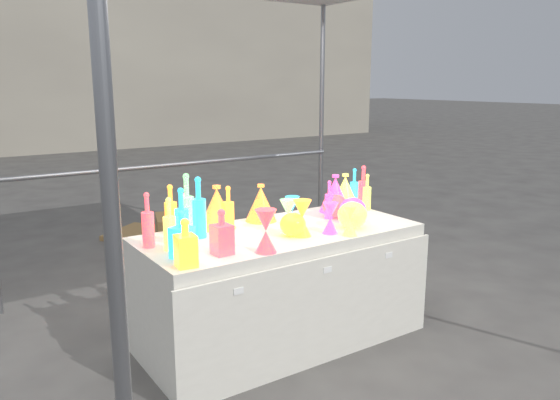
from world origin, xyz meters
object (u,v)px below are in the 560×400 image
display_table (281,286)px  bottle_0 (171,208)px  cardboard_box_closed (188,236)px  globe_0 (293,226)px  hourglass_0 (266,231)px  decanter_0 (186,243)px  lampshade_0 (217,207)px

display_table → bottle_0: (-0.59, 0.36, 0.53)m
cardboard_box_closed → globe_0: size_ratio=3.63×
hourglass_0 → decanter_0: bearing=177.2°
hourglass_0 → bottle_0: bearing=111.8°
cardboard_box_closed → bottle_0: (-0.81, -1.58, 0.69)m
display_table → decanter_0: size_ratio=7.17×
display_table → cardboard_box_closed: size_ratio=3.12×
lampshade_0 → globe_0: bearing=-68.2°
decanter_0 → globe_0: bearing=18.5°
bottle_0 → hourglass_0: size_ratio=1.25×
display_table → lampshade_0: (-0.30, 0.29, 0.52)m
hourglass_0 → lampshade_0: size_ratio=0.87×
decanter_0 → hourglass_0: size_ratio=1.04×
hourglass_0 → globe_0: hourglass_0 is taller
cardboard_box_closed → bottle_0: 1.91m
globe_0 → decanter_0: bearing=-168.4°
display_table → cardboard_box_closed: 1.96m
cardboard_box_closed → lampshade_0: (-0.52, -1.66, 0.68)m
display_table → hourglass_0: bearing=-134.4°
globe_0 → lampshade_0: bearing=125.0°
globe_0 → hourglass_0: bearing=-149.6°
bottle_0 → decanter_0: bearing=-106.6°
bottle_0 → hourglass_0: (0.27, -0.69, -0.03)m
cardboard_box_closed → decanter_0: decanter_0 is taller
decanter_0 → hourglass_0: (0.47, -0.02, -0.01)m
display_table → hourglass_0: hourglass_0 is taller
cardboard_box_closed → display_table: bearing=-78.3°
cardboard_box_closed → decanter_0: 2.55m
globe_0 → display_table: bearing=87.9°
display_table → bottle_0: size_ratio=5.98×
display_table → lampshade_0: lampshade_0 is taller
hourglass_0 → globe_0: size_ratio=1.51×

